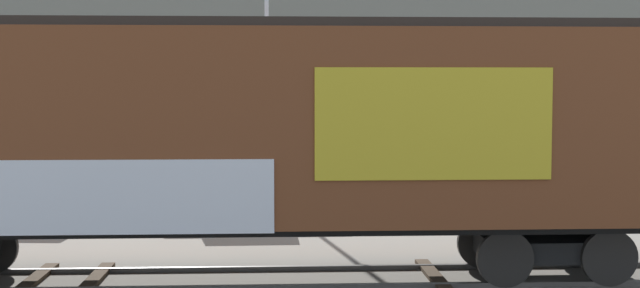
{
  "coord_description": "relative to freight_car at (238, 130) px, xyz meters",
  "views": [
    {
      "loc": [
        1.62,
        -14.21,
        3.2
      ],
      "look_at": [
        2.65,
        1.4,
        2.17
      ],
      "focal_mm": 48.54,
      "sensor_mm": 36.0,
      "label": 1
    }
  ],
  "objects": [
    {
      "name": "flagpole",
      "position": [
        0.26,
        11.02,
        3.09
      ],
      "size": [
        1.47,
        0.58,
        8.75
      ],
      "color": "silver",
      "rests_on": "ground_plane"
    },
    {
      "name": "ground_plane",
      "position": [
        -1.22,
        0.0,
        -2.5
      ],
      "size": [
        260.0,
        260.0,
        0.0
      ],
      "primitive_type": "plane",
      "color": "slate"
    },
    {
      "name": "hillside",
      "position": [
        -1.21,
        57.87,
        3.65
      ],
      "size": [
        131.35,
        36.23,
        17.19
      ],
      "color": "gray",
      "rests_on": "ground_plane"
    },
    {
      "name": "track",
      "position": [
        1.45,
        -0.02,
        -2.46
      ],
      "size": [
        60.01,
        2.88,
        0.08
      ],
      "color": "#4C4742",
      "rests_on": "ground_plane"
    },
    {
      "name": "parked_car_tan",
      "position": [
        -0.04,
        6.62,
        -1.7
      ],
      "size": [
        4.02,
        1.91,
        1.57
      ],
      "color": "#9E8966",
      "rests_on": "ground_plane"
    },
    {
      "name": "freight_car",
      "position": [
        0.0,
        0.0,
        0.0
      ],
      "size": [
        16.16,
        3.22,
        4.34
      ],
      "color": "brown",
      "rests_on": "ground_plane"
    }
  ]
}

